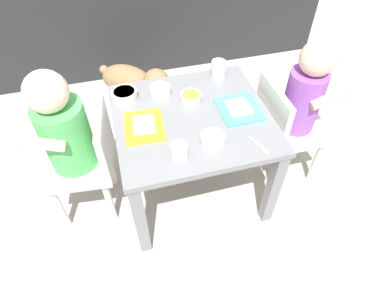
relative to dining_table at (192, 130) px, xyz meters
The scene contains 15 objects.
ground_plane 0.37m from the dining_table, ahead, with size 7.00×7.00×0.00m, color #B2ADA3.
kitchen_cabinet_back 1.16m from the dining_table, 90.00° to the left, with size 2.33×0.30×0.85m, color #232326.
dining_table is the anchor object (origin of this frame).
seated_child_left 0.46m from the dining_table, behind, with size 0.31×0.31×0.71m.
seated_child_right 0.46m from the dining_table, ahead, with size 0.28×0.28×0.69m.
dog 0.66m from the dining_table, 104.76° to the left, with size 0.39×0.34×0.32m.
food_tray_left 0.20m from the dining_table, behind, with size 0.15×0.19×0.02m.
food_tray_right 0.20m from the dining_table, ahead, with size 0.16×0.18×0.02m.
water_cup_left 0.31m from the dining_table, 51.22° to the left, with size 0.06×0.06×0.07m.
water_cup_right 0.24m from the dining_table, 116.29° to the right, with size 0.06×0.06×0.06m.
cereal_bowl_left_side 0.21m from the dining_table, 118.76° to the left, with size 0.09×0.09×0.04m.
cereal_bowl_right_side 0.19m from the dining_table, 78.64° to the right, with size 0.09×0.09×0.04m.
veggie_bowl_far 0.31m from the dining_table, 143.64° to the left, with size 0.10×0.10×0.04m.
veggie_bowl_near 0.13m from the dining_table, 77.59° to the left, with size 0.08×0.08×0.04m.
spoon_by_left_tray 0.30m from the dining_table, 50.40° to the right, with size 0.05×0.10×0.01m.
Camera 1 is at (-0.24, -0.89, 1.26)m, focal length 30.05 mm.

